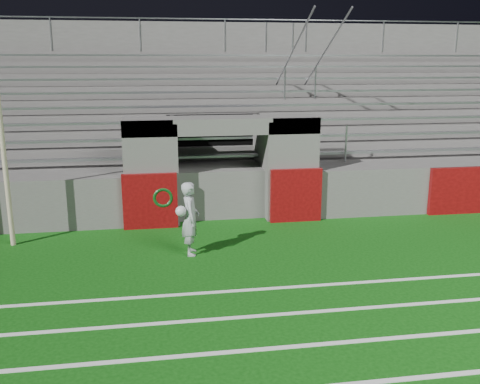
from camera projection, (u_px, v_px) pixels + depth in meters
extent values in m
plane|color=#0C470B|center=(245.00, 269.00, 10.42)|extent=(90.00, 90.00, 0.00)
cylinder|color=beige|center=(5.00, 167.00, 11.37)|extent=(0.11, 0.11, 3.49)
cube|color=white|center=(280.00, 348.00, 7.55)|extent=(28.00, 0.09, 0.01)
cube|color=white|center=(266.00, 315.00, 8.50)|extent=(28.00, 0.09, 0.01)
cube|color=white|center=(254.00, 290.00, 9.46)|extent=(28.00, 0.09, 0.01)
cube|color=#585653|center=(149.00, 171.00, 13.19)|extent=(1.20, 1.00, 2.60)
cube|color=#585653|center=(291.00, 167.00, 13.75)|extent=(1.20, 1.00, 2.60)
cube|color=black|center=(214.00, 159.00, 15.11)|extent=(2.60, 0.20, 2.50)
cube|color=#585653|center=(175.00, 168.00, 13.88)|extent=(0.10, 2.20, 2.50)
cube|color=#585653|center=(261.00, 165.00, 14.23)|extent=(0.10, 2.20, 2.50)
cube|color=#585653|center=(221.00, 125.00, 13.20)|extent=(4.80, 1.00, 0.40)
cube|color=#585653|center=(206.00, 150.00, 17.19)|extent=(26.00, 8.00, 0.20)
cube|color=#585653|center=(207.00, 169.00, 17.34)|extent=(26.00, 8.00, 1.05)
cube|color=#5C0709|center=(150.00, 201.00, 12.81)|extent=(1.30, 0.15, 1.35)
cube|color=#5C0709|center=(296.00, 195.00, 13.36)|extent=(1.30, 0.15, 1.35)
cube|color=#5C0709|center=(468.00, 190.00, 14.10)|extent=(2.20, 0.15, 1.25)
cube|color=gray|center=(217.00, 156.00, 14.31)|extent=(23.00, 0.28, 0.06)
cube|color=#585653|center=(214.00, 152.00, 15.14)|extent=(24.00, 0.75, 0.38)
cube|color=gray|center=(214.00, 138.00, 14.94)|extent=(23.00, 0.28, 0.06)
cube|color=#585653|center=(211.00, 141.00, 15.81)|extent=(24.00, 0.75, 0.76)
cube|color=gray|center=(211.00, 121.00, 15.57)|extent=(23.00, 0.28, 0.06)
cube|color=#585653|center=(208.00, 132.00, 16.48)|extent=(24.00, 0.75, 1.14)
cube|color=gray|center=(208.00, 106.00, 16.20)|extent=(23.00, 0.28, 0.06)
cube|color=#585653|center=(206.00, 123.00, 17.16)|extent=(24.00, 0.75, 1.52)
cube|color=gray|center=(205.00, 92.00, 16.83)|extent=(23.00, 0.28, 0.06)
cube|color=#585653|center=(203.00, 115.00, 17.83)|extent=(24.00, 0.75, 1.90)
cube|color=gray|center=(203.00, 79.00, 17.45)|extent=(23.00, 0.28, 0.06)
cube|color=#585653|center=(201.00, 107.00, 18.50)|extent=(24.00, 0.75, 2.28)
cube|color=gray|center=(201.00, 67.00, 18.08)|extent=(23.00, 0.28, 0.06)
cube|color=#585653|center=(199.00, 100.00, 19.18)|extent=(24.00, 0.75, 2.66)
cube|color=gray|center=(199.00, 55.00, 18.71)|extent=(23.00, 0.28, 0.06)
cube|color=#585653|center=(198.00, 97.00, 19.81)|extent=(26.00, 0.60, 5.29)
cylinder|color=#A5A8AD|center=(310.00, 145.00, 14.37)|extent=(0.05, 0.05, 1.00)
cylinder|color=#A5A8AD|center=(285.00, 83.00, 16.88)|extent=(0.05, 0.05, 1.00)
cylinder|color=#A5A8AD|center=(266.00, 37.00, 19.39)|extent=(0.05, 0.05, 1.00)
cylinder|color=#A5A8AD|center=(285.00, 67.00, 16.76)|extent=(0.05, 6.02, 3.08)
cylinder|color=#A5A8AD|center=(346.00, 144.00, 14.52)|extent=(0.05, 0.05, 1.00)
cylinder|color=#A5A8AD|center=(315.00, 83.00, 17.04)|extent=(0.05, 0.05, 1.00)
cylinder|color=#A5A8AD|center=(293.00, 37.00, 19.55)|extent=(0.05, 0.05, 1.00)
cylinder|color=#A5A8AD|center=(316.00, 66.00, 16.92)|extent=(0.05, 6.02, 3.08)
cylinder|color=#A5A8AD|center=(51.00, 34.00, 18.22)|extent=(0.05, 0.05, 1.10)
cylinder|color=#A5A8AD|center=(140.00, 34.00, 18.69)|extent=(0.05, 0.05, 1.10)
cylinder|color=#A5A8AD|center=(225.00, 35.00, 19.15)|extent=(0.05, 0.05, 1.10)
cylinder|color=#A5A8AD|center=(306.00, 36.00, 19.61)|extent=(0.05, 0.05, 1.10)
cylinder|color=#A5A8AD|center=(383.00, 36.00, 20.08)|extent=(0.05, 0.05, 1.10)
cylinder|color=#A5A8AD|center=(457.00, 37.00, 20.54)|extent=(0.05, 0.05, 1.10)
cylinder|color=#A5A8AD|center=(197.00, 19.00, 18.86)|extent=(24.00, 0.05, 0.05)
imported|color=#AFB3B9|center=(190.00, 219.00, 11.05)|extent=(0.39, 0.57, 1.55)
sphere|color=silver|center=(181.00, 211.00, 10.89)|extent=(0.22, 0.22, 0.22)
torus|color=#0C401A|center=(163.00, 194.00, 12.82)|extent=(0.49, 0.09, 0.49)
torus|color=#0D4114|center=(163.00, 198.00, 12.79)|extent=(0.50, 0.10, 0.50)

